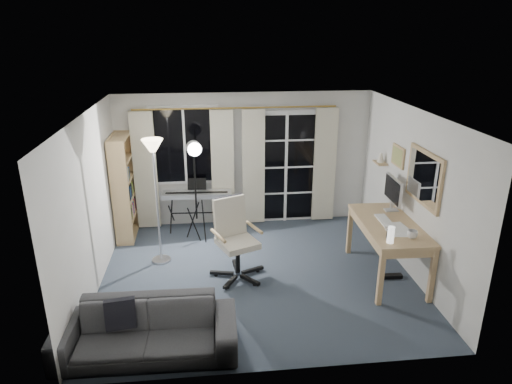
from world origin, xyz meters
The scene contains 17 objects.
floor centered at (0.00, 0.00, -0.01)m, with size 4.50×4.00×0.02m, color #343E4B.
window centered at (-1.05, 1.97, 1.50)m, with size 1.20×0.08×1.40m.
french_door centered at (0.75, 1.97, 1.03)m, with size 1.32×0.09×2.11m.
curtains centered at (-0.14, 1.88, 1.09)m, with size 3.60×0.07×2.13m.
bookshelf centered at (-2.12, 1.58, 0.85)m, with size 0.30×0.84×1.79m.
torchiere_lamp centered at (-1.44, 0.60, 1.57)m, with size 0.40×0.40×1.95m.
keyboard_piano centered at (-0.87, 1.70, 0.67)m, with size 1.23×0.63×0.88m.
studio_light centered at (-0.87, 1.22, 1.44)m, with size 0.36×0.37×1.79m.
office_chair centered at (-0.33, 0.09, 0.69)m, with size 0.81×0.79×1.17m.
desk centered at (1.88, -0.20, 0.73)m, with size 0.82×1.58×0.83m.
monitor centered at (2.08, 0.25, 1.15)m, with size 0.20×0.60×0.52m.
desk_clutter centered at (1.81, -0.44, 0.65)m, with size 0.51×0.94×1.06m.
mug centered at (1.98, -0.70, 0.90)m, with size 0.14×0.11×0.14m, color silver.
wall_mirror centered at (2.22, -0.35, 1.55)m, with size 0.04×0.94×0.74m.
framed_print centered at (2.23, 0.55, 1.60)m, with size 0.03×0.42×0.32m.
wall_shelf centered at (2.16, 1.05, 1.41)m, with size 0.16×0.30×0.18m.
sofa centered at (-1.41, -1.55, 0.39)m, with size 2.00×0.63×0.78m.
Camera 1 is at (-0.66, -5.88, 3.47)m, focal length 32.00 mm.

